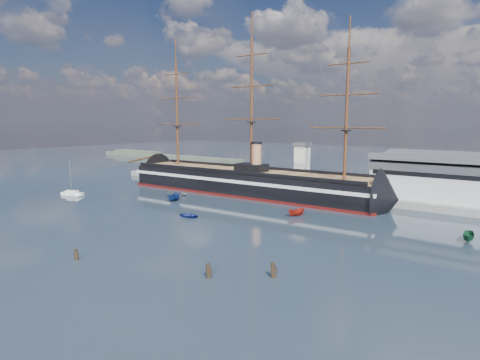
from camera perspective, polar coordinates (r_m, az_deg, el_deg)
The scene contains 14 objects.
ground at distance 111.98m, azimuth -0.70°, elevation -4.03°, with size 600.00×600.00×0.00m, color #172432.
quay at distance 137.27m, azimuth 11.88°, elevation -1.92°, with size 180.00×18.00×2.00m, color slate.
quay_tower at distance 136.34m, azimuth 8.80°, elevation 2.24°, with size 5.00×5.00×15.00m.
shoreline at distance 275.59m, azimuth -11.68°, elevation 3.43°, with size 120.00×10.00×4.00m.
warship at distance 134.30m, azimuth 0.32°, elevation -0.21°, with size 113.09×18.65×53.94m.
sailboat at distance 142.31m, azimuth -22.74°, elevation -1.72°, with size 7.71×4.71×11.88m.
motorboat_a at distance 123.07m, azimuth -9.37°, elevation -3.02°, with size 7.24×2.66×2.90m, color navy.
motorboat_b at distance 102.12m, azimuth -7.18°, elevation -5.30°, with size 3.33×1.33×1.55m, color navy.
motorboat_c at distance 103.71m, azimuth 8.00°, elevation -5.10°, with size 5.86×2.15×2.35m, color #A11B0F.
motorboat_d at distance 131.63m, azimuth -7.98°, elevation -2.25°, with size 5.22×2.26×1.91m, color gray.
motorboat_f at distance 92.97m, azimuth 29.70°, elevation -7.70°, with size 6.27×2.30×2.51m, color #134326.
piling_near_mid at distance 76.77m, azimuth -22.28°, elevation -10.46°, with size 0.64×0.64×2.61m, color black.
piling_near_right at distance 63.74m, azimuth -4.55°, elevation -13.71°, with size 0.64×0.64×3.04m, color black.
piling_far_right at distance 63.96m, azimuth 4.67°, elevation -13.64°, with size 0.64×0.64×3.15m, color black.
Camera 1 is at (66.78, -46.68, 23.82)m, focal length 30.00 mm.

